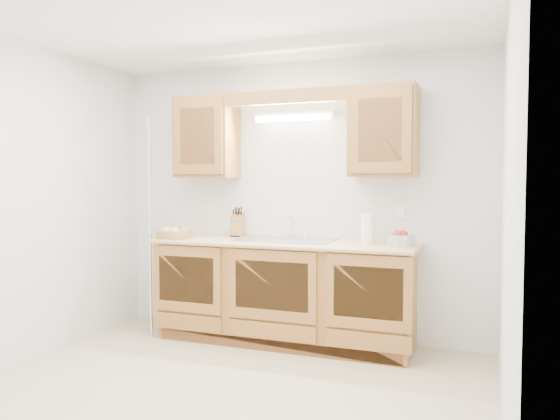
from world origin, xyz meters
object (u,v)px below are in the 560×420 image
at_px(paper_towel, 368,229).
at_px(apple_bowl, 400,239).
at_px(fruit_basket, 174,233).
at_px(knife_block, 237,225).

height_order(paper_towel, apple_bowl, paper_towel).
distance_m(fruit_basket, paper_towel, 1.77).
bearing_deg(apple_bowl, knife_block, 172.41).
bearing_deg(knife_block, apple_bowl, -16.79).
relative_size(knife_block, paper_towel, 1.01).
relative_size(fruit_basket, apple_bowl, 1.21).
height_order(fruit_basket, knife_block, knife_block).
xyz_separation_m(knife_block, paper_towel, (1.26, -0.13, 0.01)).
xyz_separation_m(knife_block, apple_bowl, (1.54, -0.21, -0.05)).
relative_size(paper_towel, apple_bowl, 1.07).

